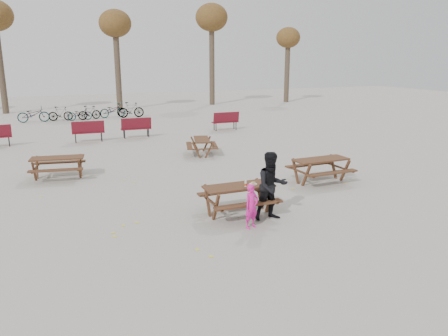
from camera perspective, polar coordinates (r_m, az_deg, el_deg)
name	(u,v)px	position (r m, az deg, el deg)	size (l,w,h in m)	color
ground	(239,214)	(11.44, 1.92, -6.01)	(80.00, 80.00, 0.00)	gray
main_picnic_table	(239,192)	(11.25, 1.95, -3.20)	(1.80, 1.45, 0.78)	#3A1E15
food_tray	(253,184)	(11.26, 3.82, -2.12)	(0.18, 0.11, 0.04)	white
bread_roll	(253,183)	(11.25, 3.83, -1.91)	(0.14, 0.06, 0.05)	tan
soda_bottle	(246,184)	(11.08, 2.85, -2.08)	(0.07, 0.07, 0.17)	silver
child	(252,206)	(10.39, 3.62, -5.01)	(0.39, 0.26, 1.08)	#E21C92
adult	(272,186)	(10.87, 6.25, -2.38)	(0.84, 0.66, 1.73)	black
picnic_table_east	(320,170)	(14.53, 12.47, -0.31)	(1.81, 1.46, 0.78)	#3A1E15
picnic_table_north	(58,168)	(15.65, -20.85, 0.03)	(1.69, 1.36, 0.73)	#3A1E15
picnic_table_far	(202,147)	(18.27, -2.93, 2.80)	(1.55, 1.25, 0.67)	#3A1E15
park_bench_row	(117,128)	(22.46, -13.78, 5.04)	(13.07, 1.22, 1.03)	maroon
bicycle_row	(85,112)	(30.08, -17.72, 6.95)	(7.86, 1.52, 1.03)	black
tree_row	(112,26)	(35.39, -14.37, 17.48)	(32.17, 3.52, 8.26)	#382B21
fallen_leaves	(221,186)	(13.81, -0.46, -2.39)	(11.00, 11.00, 0.01)	gold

